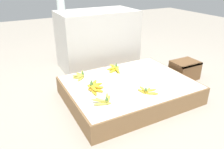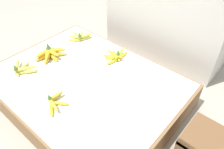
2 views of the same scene
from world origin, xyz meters
TOP-DOWN VIEW (x-y plane):
  - ground_plane at (0.00, 0.00)m, footprint 10.00×10.00m
  - display_platform at (0.00, 0.00)m, footprint 1.26×0.96m
  - back_vendor_table at (0.10, 0.97)m, footprint 1.03×0.58m
  - banana_bunch_front_left at (-0.40, -0.24)m, footprint 0.21×0.15m
  - banana_bunch_front_midleft at (0.03, -0.27)m, footprint 0.14×0.17m
  - banana_bunch_middle_left at (-0.39, 0.00)m, footprint 0.16×0.23m
  - banana_bunch_back_left at (-0.41, 0.32)m, footprint 0.16×0.18m
  - banana_bunch_back_midleft at (0.01, 0.32)m, footprint 0.16×0.22m

SIDE VIEW (x-z plane):
  - ground_plane at x=0.00m, z-range 0.00..0.00m
  - display_platform at x=0.00m, z-range 0.00..0.19m
  - banana_bunch_front_midleft at x=0.03m, z-range 0.17..0.25m
  - banana_bunch_front_left at x=-0.40m, z-range 0.17..0.25m
  - banana_bunch_back_midleft at x=0.01m, z-range 0.17..0.26m
  - banana_bunch_back_left at x=-0.41m, z-range 0.17..0.26m
  - banana_bunch_middle_left at x=-0.39m, z-range 0.17..0.28m
  - back_vendor_table at x=0.10m, z-range 0.00..0.76m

